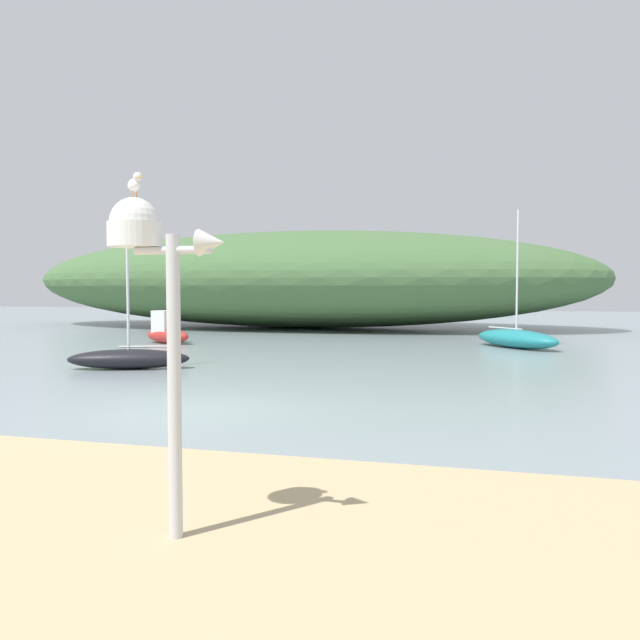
# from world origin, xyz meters

# --- Properties ---
(ground_plane) EXTENTS (120.00, 120.00, 0.00)m
(ground_plane) POSITION_xyz_m (0.00, 0.00, 0.00)
(ground_plane) COLOR gray
(distant_hill) EXTENTS (36.17, 13.53, 5.94)m
(distant_hill) POSITION_xyz_m (-5.38, 26.11, 2.97)
(distant_hill) COLOR #476B3D
(distant_hill) RESTS_ON ground
(mast_structure) EXTENTS (1.07, 0.47, 2.98)m
(mast_structure) POSITION_xyz_m (2.79, -6.29, 2.62)
(mast_structure) COLOR silver
(mast_structure) RESTS_ON beach_sand
(seagull_on_radar) EXTENTS (0.25, 0.21, 0.20)m
(seagull_on_radar) POSITION_xyz_m (2.67, -6.30, 3.30)
(seagull_on_radar) COLOR orange
(seagull_on_radar) RESTS_ON mast_structure
(motorboat_east_reach) EXTENTS (2.66, 1.68, 1.43)m
(motorboat_east_reach) POSITION_xyz_m (-7.78, 13.40, 0.51)
(motorboat_east_reach) COLOR #B72D28
(motorboat_east_reach) RESTS_ON ground
(sailboat_near_shore) EXTENTS (3.79, 4.08, 5.56)m
(sailboat_near_shore) POSITION_xyz_m (6.95, 15.06, 0.39)
(sailboat_near_shore) COLOR teal
(sailboat_near_shore) RESTS_ON ground
(sailboat_centre_water) EXTENTS (3.70, 2.16, 4.66)m
(sailboat_centre_water) POSITION_xyz_m (-4.58, 5.24, 0.32)
(sailboat_centre_water) COLOR black
(sailboat_centre_water) RESTS_ON ground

